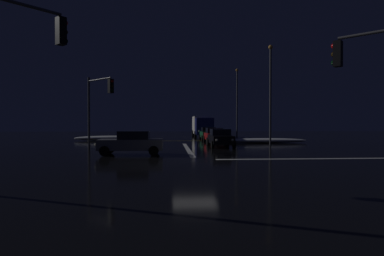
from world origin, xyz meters
TOP-DOWN VIEW (x-y plane):
  - ground at (0.00, 0.00)m, footprint 120.00×120.00m
  - stop_line_north at (0.00, 7.53)m, footprint 0.35×12.83m
  - centre_line_ns at (0.00, 19.13)m, footprint 22.00×0.15m
  - crosswalk_bar_east at (7.63, 0.00)m, footprint 12.83×0.40m
  - snow_bank_left_curb at (-8.33, 19.88)m, footprint 8.70×1.50m
  - snow_bank_right_curb at (8.33, 14.44)m, footprint 9.34×1.50m
  - sedan_black at (3.00, 9.54)m, footprint 2.02×4.33m
  - sedan_red at (3.27, 15.40)m, footprint 2.02×4.33m
  - sedan_green at (3.28, 20.66)m, footprint 2.02×4.33m
  - box_truck at (3.27, 28.39)m, footprint 2.68×8.28m
  - sedan_gray_crossing at (-3.97, 3.21)m, footprint 4.33×2.02m
  - traffic_signal_sw at (-6.94, -6.94)m, footprint 2.69×2.69m
  - traffic_signal_nw at (-6.98, 6.98)m, footprint 2.46×2.46m
  - streetlamp_right_far at (8.63, 29.13)m, footprint 0.44×0.44m
  - streetlamp_right_near at (8.63, 13.13)m, footprint 0.44×0.44m

SIDE VIEW (x-z plane):
  - ground at x=0.00m, z-range -0.10..0.00m
  - stop_line_north at x=0.00m, z-range 0.00..0.01m
  - centre_line_ns at x=0.00m, z-range 0.00..0.01m
  - crosswalk_bar_east at x=7.63m, z-range 0.00..0.01m
  - snow_bank_right_curb at x=8.33m, z-range 0.00..0.50m
  - snow_bank_left_curb at x=-8.33m, z-range 0.00..0.59m
  - sedan_black at x=3.00m, z-range 0.02..1.59m
  - sedan_red at x=3.27m, z-range 0.02..1.59m
  - sedan_green at x=3.28m, z-range 0.02..1.59m
  - sedan_gray_crossing at x=-3.97m, z-range 0.02..1.59m
  - box_truck at x=3.27m, z-range 0.17..3.25m
  - traffic_signal_nw at x=-6.98m, z-range 1.05..6.81m
  - traffic_signal_sw at x=-6.94m, z-range 1.19..7.73m
  - streetlamp_right_near at x=8.63m, z-range 0.70..10.61m
  - streetlamp_right_far at x=8.63m, z-range 0.71..10.96m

